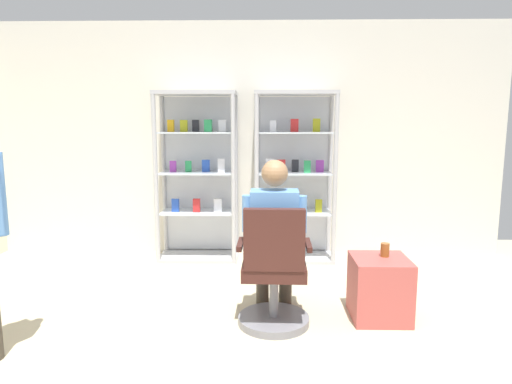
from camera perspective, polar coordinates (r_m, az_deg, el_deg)
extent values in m
cube|color=silver|center=(5.32, -1.17, 6.57)|extent=(6.00, 0.10, 2.70)
cylinder|color=#B7B7BC|center=(5.00, -12.65, 1.60)|extent=(0.05, 0.05, 1.90)
cylinder|color=#B7B7BC|center=(4.86, -2.88, 1.61)|extent=(0.05, 0.05, 1.90)
cylinder|color=#B7B7BC|center=(5.38, -11.64, 2.14)|extent=(0.05, 0.05, 1.90)
cylinder|color=#B7B7BC|center=(5.26, -2.57, 2.16)|extent=(0.05, 0.05, 1.90)
cube|color=#B7B7BC|center=(5.08, -7.70, 12.36)|extent=(0.90, 0.45, 0.04)
cube|color=#B7B7BC|center=(5.30, -7.28, -8.13)|extent=(0.90, 0.45, 0.04)
cube|color=silver|center=(5.32, -7.13, 2.18)|extent=(0.84, 0.02, 1.80)
cube|color=silver|center=(5.17, -7.39, -2.51)|extent=(0.82, 0.39, 0.02)
cube|color=#264CB2|center=(5.16, -10.21, -1.67)|extent=(0.08, 0.04, 0.15)
cube|color=red|center=(5.11, -7.57, -1.70)|extent=(0.08, 0.05, 0.15)
cube|color=silver|center=(5.10, -4.87, -1.69)|extent=(0.09, 0.05, 0.15)
cube|color=silver|center=(5.10, -7.49, 2.45)|extent=(0.82, 0.39, 0.02)
cube|color=purple|center=(5.15, -10.52, 3.23)|extent=(0.07, 0.04, 0.13)
cube|color=#268C4C|center=(5.12, -8.60, 3.25)|extent=(0.08, 0.06, 0.13)
cube|color=#264CB2|center=(5.12, -6.40, 3.34)|extent=(0.09, 0.05, 0.13)
cube|color=silver|center=(5.02, -4.46, 3.37)|extent=(0.08, 0.04, 0.15)
cube|color=silver|center=(5.07, -7.60, 7.51)|extent=(0.82, 0.39, 0.02)
cube|color=gold|center=(5.13, -10.79, 8.28)|extent=(0.07, 0.04, 0.13)
cube|color=#999919|center=(5.08, -9.17, 8.30)|extent=(0.08, 0.03, 0.13)
cube|color=black|center=(5.10, -7.69, 8.35)|extent=(0.08, 0.05, 0.13)
cube|color=#268C4C|center=(5.00, -6.10, 8.38)|extent=(0.09, 0.05, 0.14)
cube|color=silver|center=(5.04, -4.30, 8.40)|extent=(0.08, 0.03, 0.13)
cylinder|color=#B7B7BC|center=(4.85, 0.06, 1.60)|extent=(0.05, 0.05, 1.90)
cylinder|color=#B7B7BC|center=(4.91, 10.04, 1.55)|extent=(0.05, 0.05, 1.90)
cylinder|color=#B7B7BC|center=(5.25, 0.16, 2.16)|extent=(0.05, 0.05, 1.90)
cylinder|color=#B7B7BC|center=(5.30, 9.39, 2.10)|extent=(0.05, 0.05, 1.90)
cube|color=#B7B7BC|center=(5.03, 5.08, 12.44)|extent=(0.90, 0.45, 0.04)
cube|color=#B7B7BC|center=(5.25, 4.80, -8.25)|extent=(0.90, 0.45, 0.04)
cube|color=silver|center=(5.27, 4.79, 2.16)|extent=(0.84, 0.02, 1.80)
cube|color=silver|center=(5.12, 4.87, -2.57)|extent=(0.82, 0.39, 0.02)
cube|color=gold|center=(5.13, 1.85, -1.57)|extent=(0.08, 0.04, 0.15)
cube|color=#268C4C|center=(5.11, 3.78, -1.70)|extent=(0.08, 0.05, 0.14)
cube|color=black|center=(5.10, 5.94, -1.79)|extent=(0.08, 0.04, 0.14)
cube|color=#999919|center=(5.10, 7.97, -1.75)|extent=(0.07, 0.05, 0.15)
cube|color=silver|center=(5.05, 4.94, 2.43)|extent=(0.82, 0.39, 0.02)
cube|color=silver|center=(5.01, 1.77, 3.39)|extent=(0.09, 0.04, 0.16)
cube|color=red|center=(5.07, 3.23, 3.35)|extent=(0.09, 0.06, 0.14)
cube|color=black|center=(5.08, 5.01, 3.35)|extent=(0.08, 0.03, 0.14)
cube|color=#268C4C|center=(5.02, 6.54, 3.23)|extent=(0.08, 0.04, 0.13)
cube|color=purple|center=(5.12, 8.12, 3.30)|extent=(0.09, 0.05, 0.13)
cube|color=silver|center=(5.02, 5.01, 7.54)|extent=(0.82, 0.39, 0.02)
cube|color=silver|center=(5.01, 2.20, 8.37)|extent=(0.08, 0.05, 0.13)
cube|color=red|center=(5.03, 4.92, 8.45)|extent=(0.09, 0.05, 0.14)
cube|color=#999919|center=(5.05, 7.70, 8.42)|extent=(0.08, 0.05, 0.15)
cylinder|color=slate|center=(3.66, 2.27, -15.95)|extent=(0.56, 0.56, 0.06)
cylinder|color=slate|center=(3.58, 2.29, -12.97)|extent=(0.07, 0.07, 0.41)
cube|color=#3F1E19|center=(3.50, 2.31, -9.55)|extent=(0.49, 0.49, 0.10)
cube|color=#3F1E19|center=(3.22, 2.34, -6.09)|extent=(0.44, 0.09, 0.45)
cube|color=#3F1E19|center=(3.46, 6.68, -6.72)|extent=(0.05, 0.30, 0.04)
cube|color=#3F1E19|center=(3.46, -2.01, -6.66)|extent=(0.05, 0.30, 0.04)
cylinder|color=#3F382D|center=(3.66, 3.91, -7.08)|extent=(0.15, 0.40, 0.14)
cylinder|color=#3F382D|center=(3.94, 3.79, -10.20)|extent=(0.11, 0.11, 0.56)
cylinder|color=#3F382D|center=(3.66, 0.75, -7.06)|extent=(0.15, 0.40, 0.14)
cylinder|color=#3F382D|center=(3.94, 0.83, -10.18)|extent=(0.11, 0.11, 0.56)
cube|color=#598CCC|center=(3.40, 2.35, -3.95)|extent=(0.36, 0.23, 0.50)
sphere|color=#99704C|center=(3.34, 2.39, 2.41)|extent=(0.20, 0.20, 0.20)
cylinder|color=#598CCC|center=(3.40, 5.74, -2.82)|extent=(0.09, 0.09, 0.28)
cylinder|color=#99704C|center=(3.62, 5.52, -5.65)|extent=(0.09, 0.30, 0.08)
cylinder|color=#598CCC|center=(3.40, -1.02, -2.77)|extent=(0.09, 0.09, 0.28)
cylinder|color=#99704C|center=(3.62, -0.84, -5.61)|extent=(0.09, 0.30, 0.08)
cube|color=#B24C47|center=(3.80, 15.44, -11.71)|extent=(0.44, 0.45, 0.50)
cylinder|color=brown|center=(3.76, 16.10, -7.09)|extent=(0.07, 0.07, 0.11)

